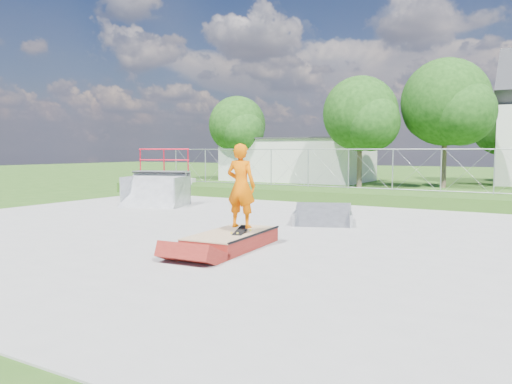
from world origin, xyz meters
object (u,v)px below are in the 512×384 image
grind_box (232,240)px  quarter_pipe (154,178)px  skater (241,189)px  flat_bank_ramp (323,216)px

grind_box → quarter_pipe: quarter_pipe is taller
quarter_pipe → skater: skater is taller
skater → flat_bank_ramp: bearing=-96.0°
flat_bank_ramp → quarter_pipe: bearing=151.2°
grind_box → flat_bank_ramp: bearing=81.5°
skater → quarter_pipe: bearing=-40.4°
quarter_pipe → grind_box: bearing=-54.1°
flat_bank_ramp → grind_box: bearing=-115.5°
skater → grind_box: bearing=17.2°
grind_box → flat_bank_ramp: (0.35, 4.52, 0.07)m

